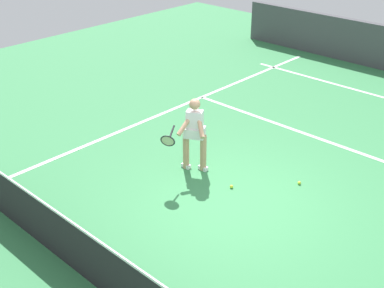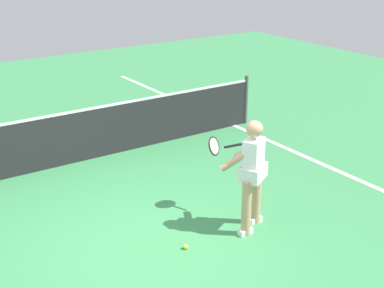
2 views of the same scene
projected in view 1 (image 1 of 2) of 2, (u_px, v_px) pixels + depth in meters
The scene contains 7 objects.
ground_plane at pixel (235, 203), 9.47m from camera, with size 23.96×23.96×0.00m, color #38844C.
service_line_marking at pixel (328, 142), 11.64m from camera, with size 7.74×0.10×0.01m, color white.
sideline_right_marking at pixel (104, 138), 11.81m from camera, with size 0.10×16.43×0.01m, color white.
court_net at pixel (99, 265), 7.25m from camera, with size 8.42×0.08×1.03m.
tennis_player at pixel (194, 132), 10.16m from camera, with size 0.68×1.13×1.55m.
tennis_ball_near at pixel (231, 187), 9.91m from camera, with size 0.07×0.07×0.07m, color #D1E533.
tennis_ball_mid at pixel (299, 183), 10.03m from camera, with size 0.07×0.07×0.07m, color #D1E533.
Camera 1 is at (-4.81, 6.30, 5.36)m, focal length 48.08 mm.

